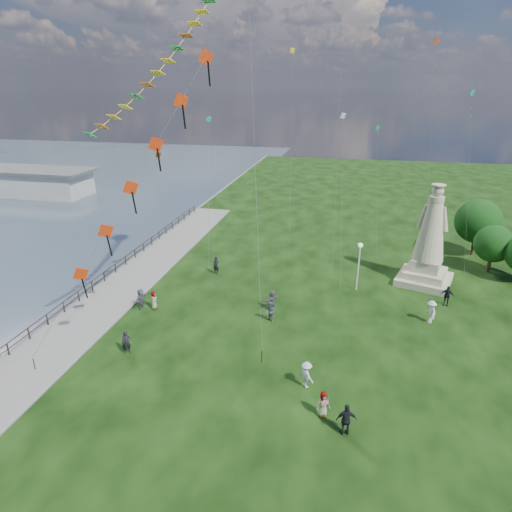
% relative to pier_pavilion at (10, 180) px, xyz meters
% --- Properties ---
extents(waterfront, '(200.00, 200.00, 1.51)m').
position_rel_pier_pavilion_xyz_m(waterfront, '(36.76, -33.01, -1.90)').
color(waterfront, '#33414C').
rests_on(waterfront, ground).
extents(pier_pavilion, '(30.00, 8.00, 4.40)m').
position_rel_pier_pavilion_xyz_m(pier_pavilion, '(0.00, 0.00, 0.00)').
color(pier_pavilion, '#A0A09B').
rests_on(pier_pavilion, ground).
extents(statue, '(5.68, 5.68, 9.20)m').
position_rel_pier_pavilion_xyz_m(statue, '(64.64, -23.66, 1.64)').
color(statue, tan).
rests_on(statue, ground).
extents(lamppost, '(0.41, 0.41, 4.48)m').
position_rel_pier_pavilion_xyz_m(lamppost, '(58.55, -26.62, 1.39)').
color(lamppost, silver).
rests_on(lamppost, ground).
extents(tree_row, '(6.68, 10.41, 6.10)m').
position_rel_pier_pavilion_xyz_m(tree_row, '(71.37, -17.68, 1.50)').
color(tree_row, '#382314').
rests_on(tree_row, ground).
extents(person_0, '(0.73, 0.66, 1.69)m').
position_rel_pier_pavilion_xyz_m(person_0, '(43.32, -39.92, -1.00)').
color(person_0, black).
rests_on(person_0, ground).
extents(person_1, '(0.96, 0.90, 1.69)m').
position_rel_pier_pavilion_xyz_m(person_1, '(52.05, -33.70, -1.00)').
color(person_1, '#595960').
rests_on(person_1, ground).
extents(person_2, '(1.21, 1.19, 1.74)m').
position_rel_pier_pavilion_xyz_m(person_2, '(55.62, -40.80, -0.97)').
color(person_2, silver).
rests_on(person_2, ground).
extents(person_3, '(1.18, 0.77, 1.87)m').
position_rel_pier_pavilion_xyz_m(person_3, '(58.05, -44.13, -0.91)').
color(person_3, black).
rests_on(person_3, ground).
extents(person_4, '(0.90, 0.76, 1.59)m').
position_rel_pier_pavilion_xyz_m(person_4, '(56.78, -43.05, -1.05)').
color(person_4, '#595960').
rests_on(person_4, ground).
extents(person_5, '(0.88, 1.70, 1.76)m').
position_rel_pier_pavilion_xyz_m(person_5, '(41.40, -33.91, -0.96)').
color(person_5, '#595960').
rests_on(person_5, ground).
extents(person_6, '(0.73, 0.56, 1.78)m').
position_rel_pier_pavilion_xyz_m(person_6, '(45.27, -25.96, -0.95)').
color(person_6, black).
rests_on(person_6, ground).
extents(person_8, '(0.94, 1.33, 1.85)m').
position_rel_pier_pavilion_xyz_m(person_8, '(64.07, -31.17, -0.91)').
color(person_8, silver).
rests_on(person_8, ground).
extents(person_9, '(1.11, 0.73, 1.74)m').
position_rel_pier_pavilion_xyz_m(person_9, '(65.81, -27.90, -0.97)').
color(person_9, black).
rests_on(person_9, ground).
extents(person_10, '(0.54, 0.80, 1.55)m').
position_rel_pier_pavilion_xyz_m(person_10, '(42.40, -33.68, -1.07)').
color(person_10, '#595960').
rests_on(person_10, ground).
extents(person_11, '(1.53, 1.72, 1.75)m').
position_rel_pier_pavilion_xyz_m(person_11, '(51.86, -31.86, -0.97)').
color(person_11, '#595960').
rests_on(person_11, ground).
extents(red_kite_train, '(9.75, 9.35, 19.17)m').
position_rel_pier_pavilion_xyz_m(red_kite_train, '(44.33, -37.39, 10.05)').
color(red_kite_train, black).
rests_on(red_kite_train, ground).
extents(small_kites, '(29.56, 14.03, 30.98)m').
position_rel_pier_pavilion_xyz_m(small_kites, '(54.79, -19.37, 12.41)').
color(small_kites, teal).
rests_on(small_kites, ground).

